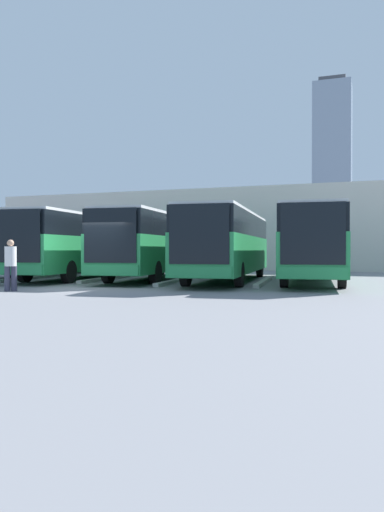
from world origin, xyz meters
name	(u,v)px	position (x,y,z in m)	size (l,w,h in m)	color
ground_plane	(92,288)	(0.00, 0.00, 0.00)	(600.00, 600.00, 0.00)	gray
bus_0	(313,243)	(-7.52, -6.51, 1.78)	(3.68, 12.23, 3.17)	#238447
curb_divider_0	(264,282)	(-5.64, -4.72, 0.07)	(0.24, 5.85, 0.15)	#B2B2AD
bus_1	(228,243)	(-3.76, -5.74, 1.78)	(3.68, 12.23, 3.17)	#238447
curb_divider_1	(176,281)	(-1.88, -3.96, 0.07)	(0.24, 5.85, 0.15)	#B2B2AD
bus_2	(158,243)	(0.00, -6.25, 1.78)	(3.68, 12.23, 3.17)	#238447
curb_divider_2	(107,279)	(1.88, -4.47, 0.07)	(0.24, 5.85, 0.15)	#B2B2AD
bus_3	(84,243)	(3.76, -5.50, 1.78)	(3.68, 12.23, 3.17)	#238447
curb_divider_3	(31,278)	(5.64, -3.72, 0.07)	(0.24, 5.85, 0.15)	#B2B2AD
bus_4	(35,244)	(7.52, -6.47, 1.78)	(3.68, 12.23, 3.17)	#238447
pedestrian	(11,263)	(1.87, 2.27, 0.97)	(0.56, 0.56, 1.80)	#38384C
station_building	(238,230)	(0.00, -21.93, 3.00)	(38.23, 11.21, 5.92)	beige
office_tower	(332,168)	(7.49, -224.76, 39.78)	(17.01, 17.01, 80.76)	#7F8EA3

